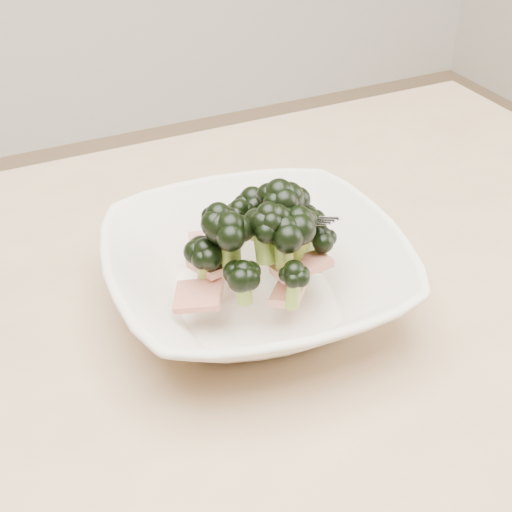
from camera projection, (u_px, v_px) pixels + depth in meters
name	position (u px, v px, depth m)	size (l,w,h in m)	color
dining_table	(169.00, 461.00, 0.61)	(1.20, 0.80, 0.75)	tan
broccoli_dish	(257.00, 266.00, 0.61)	(0.28, 0.28, 0.12)	beige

